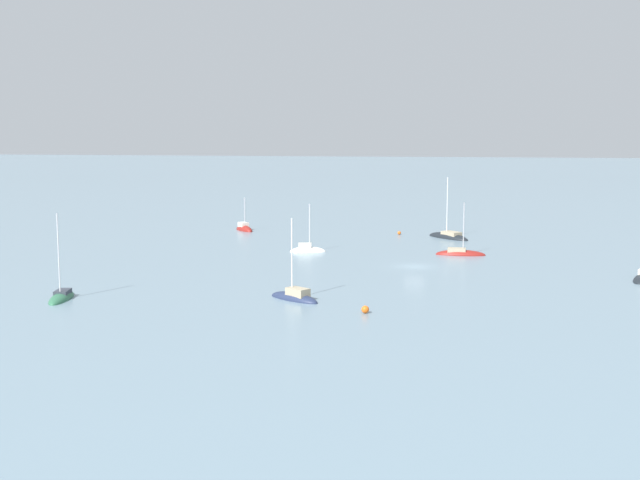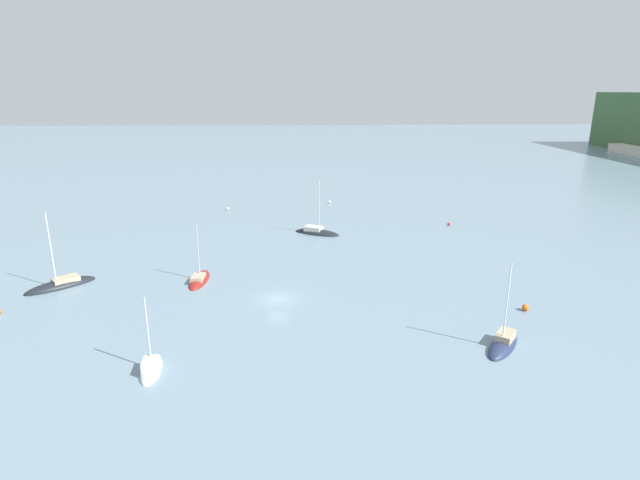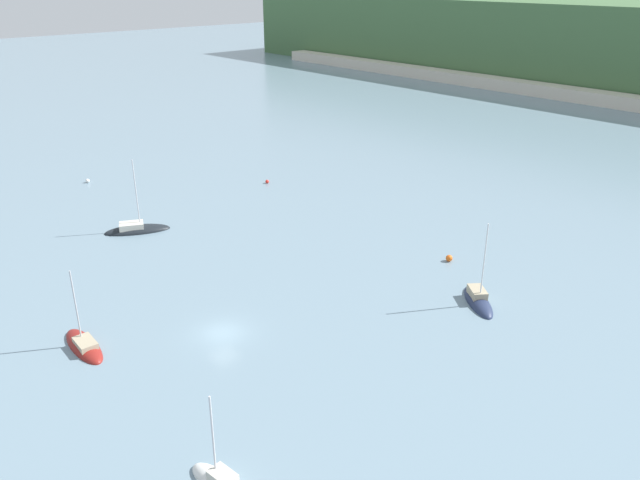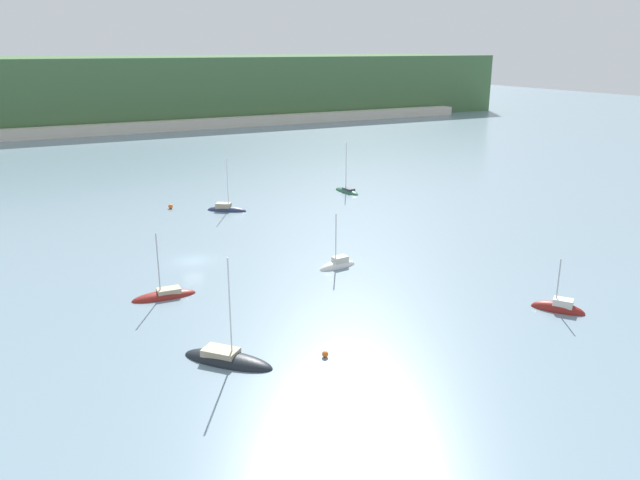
{
  "view_description": "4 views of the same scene",
  "coord_description": "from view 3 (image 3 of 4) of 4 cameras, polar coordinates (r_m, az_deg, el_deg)",
  "views": [
    {
      "loc": [
        -1.63,
        114.14,
        19.57
      ],
      "look_at": [
        11.76,
        4.62,
        3.92
      ],
      "focal_mm": 50.0,
      "sensor_mm": 36.0,
      "label": 1
    },
    {
      "loc": [
        54.81,
        2.91,
        23.86
      ],
      "look_at": [
        -16.29,
        5.66,
        2.31
      ],
      "focal_mm": 28.0,
      "sensor_mm": 36.0,
      "label": 2
    },
    {
      "loc": [
        42.55,
        -26.19,
        30.59
      ],
      "look_at": [
        -4.85,
        16.39,
        3.02
      ],
      "focal_mm": 35.0,
      "sensor_mm": 36.0,
      "label": 3
    },
    {
      "loc": [
        -20.15,
        -74.4,
        26.23
      ],
      "look_at": [
        15.74,
        -5.08,
        1.94
      ],
      "focal_mm": 35.0,
      "sensor_mm": 36.0,
      "label": 4
    }
  ],
  "objects": [
    {
      "name": "ground_plane",
      "position": [
        58.58,
        -8.89,
        -8.4
      ],
      "size": [
        600.0,
        600.0,
        0.0
      ],
      "primitive_type": "plane",
      "color": "slate"
    },
    {
      "name": "sailboat_2",
      "position": [
        64.75,
        14.24,
        -5.45
      ],
      "size": [
        6.61,
        5.71,
        9.43
      ],
      "rotation": [
        0.0,
        0.0,
        5.64
      ],
      "color": "#232D4C",
      "rests_on": "ground_plane"
    },
    {
      "name": "sailboat_3",
      "position": [
        83.01,
        -16.41,
        0.86
      ],
      "size": [
        6.12,
        8.56,
        10.13
      ],
      "rotation": [
        0.0,
        0.0,
        1.11
      ],
      "color": "black",
      "rests_on": "ground_plane"
    },
    {
      "name": "sailboat_4",
      "position": [
        59.63,
        -20.75,
        -9.09
      ],
      "size": [
        7.06,
        2.49,
        8.1
      ],
      "rotation": [
        0.0,
        0.0,
        3.09
      ],
      "color": "maroon",
      "rests_on": "ground_plane"
    },
    {
      "name": "mooring_buoy_1",
      "position": [
        72.81,
        11.72,
        -1.64
      ],
      "size": [
        0.77,
        0.77,
        0.77
      ],
      "color": "orange",
      "rests_on": "ground_plane"
    },
    {
      "name": "mooring_buoy_2",
      "position": [
        98.27,
        -4.86,
        5.35
      ],
      "size": [
        0.56,
        0.56,
        0.56
      ],
      "color": "red",
      "rests_on": "ground_plane"
    },
    {
      "name": "mooring_buoy_4",
      "position": [
        104.75,
        -20.48,
        5.1
      ],
      "size": [
        0.63,
        0.63,
        0.63
      ],
      "color": "white",
      "rests_on": "ground_plane"
    }
  ]
}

